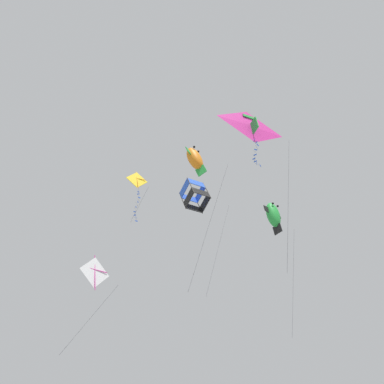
# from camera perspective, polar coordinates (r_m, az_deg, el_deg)

# --- Properties ---
(kite_diamond_near_right) EXTENTS (1.13, 1.50, 4.65)m
(kite_diamond_near_right) POSITION_cam_1_polar(r_m,az_deg,el_deg) (25.96, -8.31, 1.64)
(kite_diamond_near_right) COLOR yellow
(kite_fish_highest) EXTENTS (3.09, 2.46, 10.94)m
(kite_fish_highest) POSITION_cam_1_polar(r_m,az_deg,el_deg) (25.59, 0.42, 5.03)
(kite_fish_highest) COLOR orange
(kite_diamond_upper_right) EXTENTS (2.11, 2.57, 6.07)m
(kite_diamond_upper_right) POSITION_cam_1_polar(r_m,az_deg,el_deg) (23.84, -14.50, -11.69)
(kite_diamond_upper_right) COLOR white
(kite_delta_low_drifter) EXTENTS (2.36, 3.22, 10.36)m
(kite_delta_low_drifter) POSITION_cam_1_polar(r_m,az_deg,el_deg) (21.63, 8.97, 9.79)
(kite_delta_low_drifter) COLOR #DB2D93
(kite_fish_mid_left) EXTENTS (1.75, 1.85, 9.92)m
(kite_fish_mid_left) POSITION_cam_1_polar(r_m,az_deg,el_deg) (28.18, 12.17, -3.43)
(kite_fish_mid_left) COLOR green
(kite_box_near_left) EXTENTS (3.82, 3.11, 9.92)m
(kite_box_near_left) POSITION_cam_1_polar(r_m,az_deg,el_deg) (28.44, 0.42, -0.52)
(kite_box_near_left) COLOR blue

